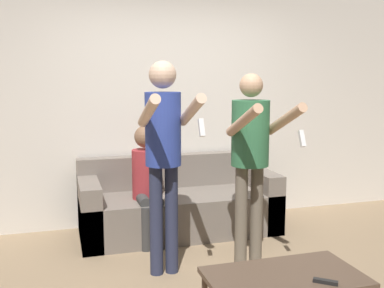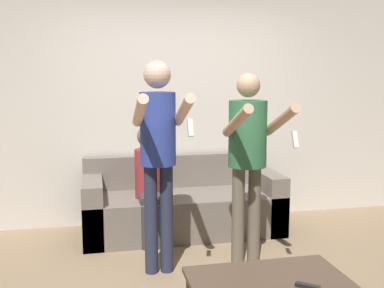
# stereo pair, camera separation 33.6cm
# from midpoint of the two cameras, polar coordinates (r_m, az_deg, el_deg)

# --- Properties ---
(ground_plane) EXTENTS (14.00, 14.00, 0.00)m
(ground_plane) POSITION_cam_midpoint_polar(r_m,az_deg,el_deg) (3.80, 5.12, -17.29)
(ground_plane) COLOR #937A5B
(wall_back) EXTENTS (6.40, 0.06, 2.70)m
(wall_back) POSITION_cam_midpoint_polar(r_m,az_deg,el_deg) (5.12, -0.44, 5.08)
(wall_back) COLOR silver
(wall_back) RESTS_ON ground_plane
(couch) EXTENTS (2.08, 0.83, 0.79)m
(couch) POSITION_cam_midpoint_polar(r_m,az_deg,el_deg) (4.87, 0.74, -7.90)
(couch) COLOR slate
(couch) RESTS_ON ground_plane
(person_standing_left) EXTENTS (0.41, 0.69, 1.78)m
(person_standing_left) POSITION_cam_midpoint_polar(r_m,az_deg,el_deg) (3.66, -1.68, -0.01)
(person_standing_left) COLOR #282D47
(person_standing_left) RESTS_ON ground_plane
(person_standing_right) EXTENTS (0.45, 0.75, 1.68)m
(person_standing_right) POSITION_cam_midpoint_polar(r_m,az_deg,el_deg) (3.88, 9.62, -0.43)
(person_standing_right) COLOR #6B6051
(person_standing_right) RESTS_ON ground_plane
(person_seated) EXTENTS (0.28, 0.51, 1.17)m
(person_seated) POSITION_cam_midpoint_polar(r_m,az_deg,el_deg) (4.54, -3.34, -4.35)
(person_seated) COLOR #383838
(person_seated) RESTS_ON ground_plane
(coffee_table) EXTENTS (1.01, 0.57, 0.38)m
(coffee_table) POSITION_cam_midpoint_polar(r_m,az_deg,el_deg) (3.08, 12.87, -16.91)
(coffee_table) COLOR brown
(coffee_table) RESTS_ON ground_plane
(remote_on_table) EXTENTS (0.14, 0.12, 0.02)m
(remote_on_table) POSITION_cam_midpoint_polar(r_m,az_deg,el_deg) (2.99, 17.77, -16.87)
(remote_on_table) COLOR black
(remote_on_table) RESTS_ON coffee_table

